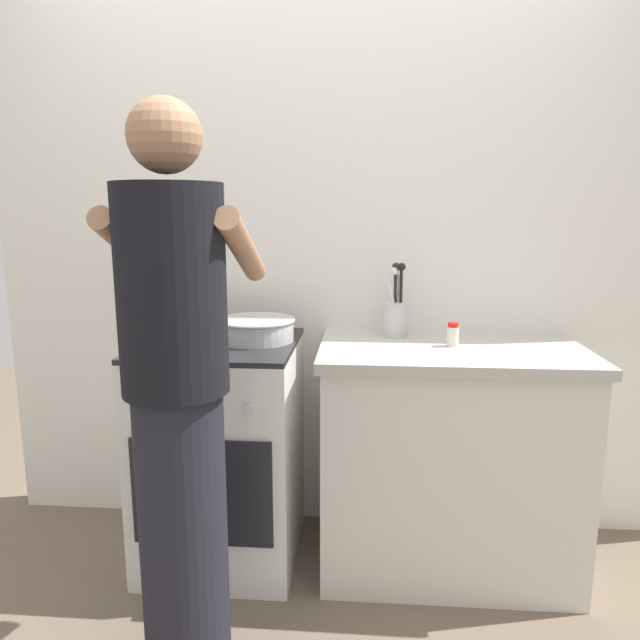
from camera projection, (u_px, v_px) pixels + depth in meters
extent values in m
plane|color=#6B5B4C|center=(305.00, 577.00, 2.24)|extent=(6.00, 6.00, 0.00)
cube|color=silver|center=(362.00, 247.00, 2.48)|extent=(3.20, 0.10, 2.50)
cube|color=silver|center=(447.00, 462.00, 2.27)|extent=(0.96, 0.56, 0.86)
cube|color=#B7B2A8|center=(452.00, 351.00, 2.18)|extent=(1.00, 0.60, 0.04)
cube|color=white|center=(223.00, 452.00, 2.33)|extent=(0.60, 0.60, 0.88)
cube|color=#232326|center=(219.00, 345.00, 2.25)|extent=(0.60, 0.60, 0.02)
cube|color=black|center=(202.00, 493.00, 2.04)|extent=(0.51, 0.01, 0.40)
cylinder|color=silver|center=(147.00, 406.00, 1.99)|extent=(0.04, 0.01, 0.04)
cylinder|color=silver|center=(198.00, 408.00, 1.97)|extent=(0.04, 0.01, 0.04)
cylinder|color=silver|center=(249.00, 409.00, 1.96)|extent=(0.04, 0.01, 0.04)
cylinder|color=#B2B2B7|center=(186.00, 325.00, 2.28)|extent=(0.22, 0.22, 0.12)
cube|color=black|center=(155.00, 312.00, 2.28)|extent=(0.04, 0.02, 0.01)
cube|color=black|center=(216.00, 313.00, 2.26)|extent=(0.04, 0.02, 0.01)
cylinder|color=#B7B7BC|center=(256.00, 330.00, 2.27)|extent=(0.30, 0.30, 0.09)
torus|color=#B7B7BC|center=(256.00, 320.00, 2.26)|extent=(0.31, 0.31, 0.01)
cylinder|color=silver|center=(394.00, 319.00, 2.35)|extent=(0.10, 0.10, 0.14)
cylinder|color=silver|center=(393.00, 302.00, 2.32)|extent=(0.06, 0.04, 0.23)
sphere|color=silver|center=(394.00, 271.00, 2.30)|extent=(0.03, 0.03, 0.03)
cylinder|color=black|center=(401.00, 301.00, 2.33)|extent=(0.01, 0.03, 0.25)
sphere|color=black|center=(402.00, 267.00, 2.30)|extent=(0.03, 0.03, 0.03)
cylinder|color=silver|center=(398.00, 300.00, 2.35)|extent=(0.04, 0.03, 0.25)
sphere|color=silver|center=(399.00, 267.00, 2.32)|extent=(0.03, 0.03, 0.03)
cylinder|color=white|center=(394.00, 302.00, 2.34)|extent=(0.04, 0.05, 0.23)
sphere|color=white|center=(395.00, 272.00, 2.31)|extent=(0.03, 0.03, 0.03)
cylinder|color=black|center=(395.00, 301.00, 2.33)|extent=(0.02, 0.03, 0.26)
sphere|color=black|center=(396.00, 266.00, 2.31)|extent=(0.03, 0.03, 0.03)
cylinder|color=silver|center=(453.00, 337.00, 2.18)|extent=(0.04, 0.04, 0.07)
cylinder|color=red|center=(453.00, 325.00, 2.17)|extent=(0.04, 0.04, 0.02)
cylinder|color=black|center=(184.00, 535.00, 1.72)|extent=(0.26, 0.26, 0.90)
cylinder|color=black|center=(172.00, 290.00, 1.58)|extent=(0.30, 0.30, 0.58)
sphere|color=#A07254|center=(164.00, 135.00, 1.51)|extent=(0.20, 0.20, 0.20)
cylinder|color=#A07254|center=(130.00, 247.00, 1.71)|extent=(0.07, 0.41, 0.24)
cylinder|color=#A07254|center=(243.00, 247.00, 1.69)|extent=(0.07, 0.41, 0.24)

